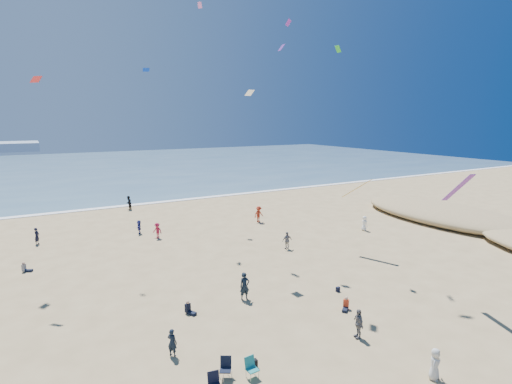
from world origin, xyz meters
TOP-DOWN VIEW (x-y plane):
  - ocean at (0.00, 95.00)m, footprint 220.00×100.00m
  - surf_line at (0.00, 45.00)m, footprint 220.00×1.20m
  - standing_flyers at (5.45, 16.39)m, footprint 37.17×47.98m
  - seated_group at (1.20, 6.54)m, footprint 18.89×30.48m
  - chair_cluster at (-1.93, 3.42)m, footprint 2.66×1.55m
  - white_tote at (-2.54, 3.91)m, footprint 0.35×0.20m
  - black_backpack at (-0.39, 4.00)m, footprint 0.30×0.22m
  - navy_bag at (9.00, 8.62)m, footprint 0.28×0.18m
  - kites_aloft at (8.49, 12.33)m, footprint 36.26×41.31m

SIDE VIEW (x-z plane):
  - ocean at x=0.00m, z-range 0.00..0.06m
  - surf_line at x=0.00m, z-range 0.00..0.08m
  - navy_bag at x=9.00m, z-range 0.00..0.34m
  - black_backpack at x=-0.39m, z-range 0.00..0.38m
  - white_tote at x=-2.54m, z-range 0.00..0.40m
  - seated_group at x=1.20m, z-range 0.00..0.84m
  - chair_cluster at x=-1.93m, z-range 0.00..1.00m
  - standing_flyers at x=5.45m, z-range -0.12..1.79m
  - kites_aloft at x=8.49m, z-range 0.27..28.24m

